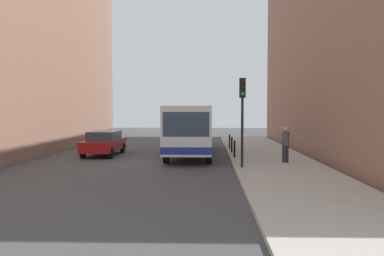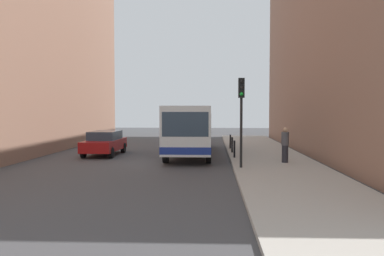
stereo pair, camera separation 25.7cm
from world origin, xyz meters
name	(u,v)px [view 1 (the left image)]	position (x,y,z in m)	size (l,w,h in m)	color
ground_plane	(170,163)	(0.00, 0.00, 0.00)	(80.00, 80.00, 0.00)	#424244
sidewalk	(274,162)	(5.40, 0.00, 0.07)	(4.40, 40.00, 0.15)	#ADA89E
building_right	(366,10)	(11.50, 4.00, 8.82)	(7.00, 32.00, 17.64)	#936B56
bus	(190,127)	(0.87, 4.12, 1.73)	(2.60, 11.04, 3.00)	white
car_beside_bus	(104,142)	(-4.44, 3.44, 0.78)	(1.88, 4.41, 1.48)	maroon
traffic_light	(242,105)	(3.55, -2.31, 3.01)	(0.28, 0.33, 4.10)	black
bollard_near	(235,149)	(3.45, 1.41, 0.62)	(0.11, 0.11, 0.95)	black
bollard_mid	(232,145)	(3.45, 3.99, 0.62)	(0.11, 0.11, 0.95)	black
bollard_far	(230,141)	(3.45, 6.56, 0.62)	(0.11, 0.11, 0.95)	black
pedestrian_near_signal	(285,145)	(5.88, -0.50, 1.04)	(0.38, 0.38, 1.77)	#26262D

